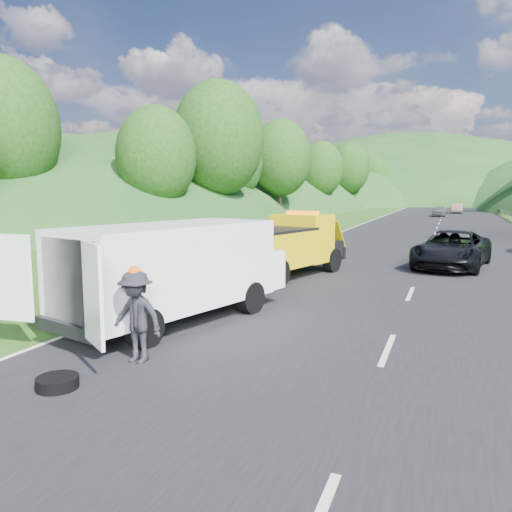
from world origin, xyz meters
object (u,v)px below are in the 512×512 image
at_px(white_van, 176,267).
at_px(spare_tire, 58,389).
at_px(worker, 138,363).
at_px(woman, 180,303).
at_px(passing_suv, 451,268).
at_px(suitcase, 145,287).
at_px(child, 175,310).
at_px(tow_truck, 287,245).

xyz_separation_m(white_van, spare_tire, (0.34, -4.49, -1.39)).
bearing_deg(white_van, worker, -59.09).
distance_m(woman, passing_suv, 12.45).
distance_m(suitcase, passing_suv, 13.10).
bearing_deg(woman, passing_suv, -50.14).
xyz_separation_m(woman, passing_suv, (7.36, 10.04, 0.00)).
relative_size(child, suitcase, 1.67).
bearing_deg(child, passing_suv, 89.91).
xyz_separation_m(woman, spare_tire, (1.31, -6.31, 0.00)).
height_order(woman, passing_suv, woman).
bearing_deg(worker, tow_truck, 96.20).
relative_size(suitcase, passing_suv, 0.11).
height_order(woman, worker, woman).
relative_size(white_van, child, 7.03).
height_order(worker, passing_suv, worker).
relative_size(woman, passing_suv, 0.33).
bearing_deg(worker, suitcase, 127.01).
relative_size(woman, suitcase, 2.90).
relative_size(tow_truck, woman, 3.31).
relative_size(white_van, worker, 4.21).
xyz_separation_m(tow_truck, spare_tire, (-0.20, -11.80, -1.21)).
distance_m(tow_truck, passing_suv, 7.51).
bearing_deg(white_van, woman, 133.02).
xyz_separation_m(woman, child, (0.32, -0.82, 0.00)).
distance_m(worker, suitcase, 6.02).
distance_m(white_van, woman, 2.49).
distance_m(white_van, child, 1.83).
bearing_deg(suitcase, worker, -57.57).
bearing_deg(suitcase, passing_suv, 47.86).
relative_size(woman, child, 1.74).
xyz_separation_m(tow_truck, child, (-1.19, -6.31, -1.21)).
xyz_separation_m(worker, passing_suv, (5.56, 14.79, 0.00)).
relative_size(tow_truck, worker, 3.44).
bearing_deg(child, woman, 143.85).
bearing_deg(tow_truck, suitcase, -104.88).
bearing_deg(worker, white_van, 110.42).
xyz_separation_m(white_van, woman, (-0.97, 1.82, -1.39)).
bearing_deg(worker, spare_tire, -102.73).
bearing_deg(white_van, child, 138.13).
bearing_deg(spare_tire, tow_truck, 89.03).
xyz_separation_m(child, worker, (1.48, -3.93, 0.00)).
bearing_deg(tow_truck, child, -85.92).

